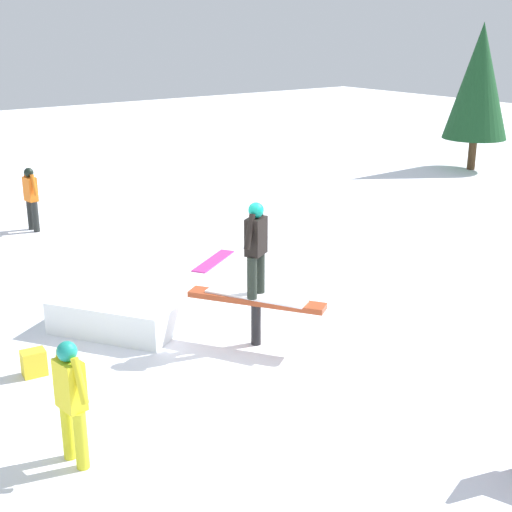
% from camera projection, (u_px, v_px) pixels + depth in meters
% --- Properties ---
extents(ground_plane, '(60.00, 60.00, 0.00)m').
position_uv_depth(ground_plane, '(256.00, 344.00, 10.04)').
color(ground_plane, white).
extents(rail_feature, '(1.79, 1.31, 0.71)m').
position_uv_depth(rail_feature, '(256.00, 305.00, 9.86)').
color(rail_feature, black).
rests_on(rail_feature, ground).
extents(snow_kicker_ramp, '(2.33, 2.24, 0.49)m').
position_uv_depth(snow_kicker_ramp, '(126.00, 308.00, 10.64)').
color(snow_kicker_ramp, white).
rests_on(snow_kicker_ramp, ground).
extents(main_rider_on_rail, '(1.41, 0.94, 1.35)m').
position_uv_depth(main_rider_on_rail, '(256.00, 252.00, 9.62)').
color(main_rider_on_rail, white).
rests_on(main_rider_on_rail, rail_feature).
extents(bystander_yellow, '(0.62, 0.24, 1.36)m').
position_uv_depth(bystander_yellow, '(71.00, 397.00, 7.11)').
color(bystander_yellow, yellow).
rests_on(bystander_yellow, ground).
extents(bystander_orange, '(0.59, 0.23, 1.38)m').
position_uv_depth(bystander_orange, '(31.00, 196.00, 15.25)').
color(bystander_orange, '#262928').
rests_on(bystander_orange, ground).
extents(loose_snowboard_magenta, '(0.96, 1.29, 0.02)m').
position_uv_depth(loose_snowboard_magenta, '(214.00, 261.00, 13.49)').
color(loose_snowboard_magenta, '#D23295').
rests_on(loose_snowboard_magenta, ground).
extents(backpack_on_snow, '(0.25, 0.32, 0.34)m').
position_uv_depth(backpack_on_snow, '(34.00, 363.00, 9.11)').
color(backpack_on_snow, yellow).
rests_on(backpack_on_snow, ground).
extents(pine_tree_far, '(1.90, 1.90, 4.33)m').
position_uv_depth(pine_tree_far, '(479.00, 82.00, 21.09)').
color(pine_tree_far, '#4C331E').
rests_on(pine_tree_far, ground).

